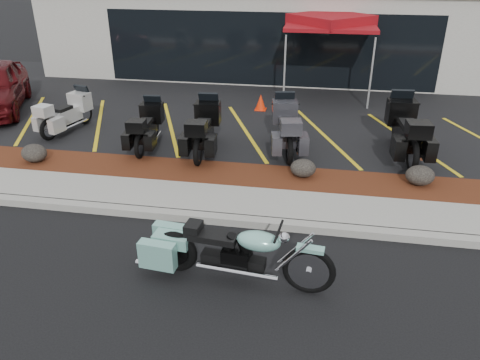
% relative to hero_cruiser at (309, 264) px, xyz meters
% --- Properties ---
extents(ground, '(90.00, 90.00, 0.00)m').
position_rel_hero_cruiser_xyz_m(ground, '(-2.00, 0.90, -0.54)').
color(ground, black).
rests_on(ground, ground).
extents(curb, '(24.00, 0.25, 0.15)m').
position_rel_hero_cruiser_xyz_m(curb, '(-2.00, 1.80, -0.46)').
color(curb, gray).
rests_on(curb, ground).
extents(sidewalk, '(24.00, 1.20, 0.15)m').
position_rel_hero_cruiser_xyz_m(sidewalk, '(-2.00, 2.50, -0.46)').
color(sidewalk, gray).
rests_on(sidewalk, ground).
extents(mulch_bed, '(24.00, 1.20, 0.16)m').
position_rel_hero_cruiser_xyz_m(mulch_bed, '(-2.00, 3.70, -0.46)').
color(mulch_bed, '#3D1D0D').
rests_on(mulch_bed, ground).
extents(upper_lot, '(26.00, 9.60, 0.15)m').
position_rel_hero_cruiser_xyz_m(upper_lot, '(-2.00, 9.10, -0.46)').
color(upper_lot, black).
rests_on(upper_lot, ground).
extents(dealership_building, '(18.00, 8.16, 4.00)m').
position_rel_hero_cruiser_xyz_m(dealership_building, '(-2.00, 15.37, 1.47)').
color(dealership_building, '#ABA79A').
rests_on(dealership_building, ground).
extents(boulder_left, '(0.61, 0.51, 0.43)m').
position_rel_hero_cruiser_xyz_m(boulder_left, '(-6.65, 3.54, -0.16)').
color(boulder_left, black).
rests_on(boulder_left, mulch_bed).
extents(boulder_mid, '(0.57, 0.48, 0.41)m').
position_rel_hero_cruiser_xyz_m(boulder_mid, '(-0.27, 3.80, -0.17)').
color(boulder_mid, black).
rests_on(boulder_mid, mulch_bed).
extents(boulder_right, '(0.61, 0.51, 0.43)m').
position_rel_hero_cruiser_xyz_m(boulder_right, '(2.23, 3.82, -0.16)').
color(boulder_right, black).
rests_on(boulder_right, mulch_bed).
extents(hero_cruiser, '(3.10, 1.07, 1.07)m').
position_rel_hero_cruiser_xyz_m(hero_cruiser, '(0.00, 0.00, 0.00)').
color(hero_cruiser, '#7BBFB0').
rests_on(hero_cruiser, ground).
extents(touring_white, '(1.20, 2.10, 1.15)m').
position_rel_hero_cruiser_xyz_m(touring_white, '(-6.73, 6.34, 0.19)').
color(touring_white, beige).
rests_on(touring_white, upper_lot).
extents(touring_black_front, '(0.93, 2.06, 1.17)m').
position_rel_hero_cruiser_xyz_m(touring_black_front, '(-4.37, 5.65, 0.20)').
color(touring_black_front, black).
rests_on(touring_black_front, upper_lot).
extents(touring_black_mid, '(1.00, 2.29, 1.31)m').
position_rel_hero_cruiser_xyz_m(touring_black_mid, '(-2.85, 5.65, 0.27)').
color(touring_black_mid, black).
rests_on(touring_black_mid, upper_lot).
extents(touring_grey, '(1.24, 2.38, 1.32)m').
position_rel_hero_cruiser_xyz_m(touring_grey, '(-0.91, 6.07, 0.27)').
color(touring_grey, '#303036').
rests_on(touring_grey, upper_lot).
extents(touring_black_rear, '(1.11, 2.53, 1.44)m').
position_rel_hero_cruiser_xyz_m(touring_black_rear, '(2.04, 6.32, 0.33)').
color(touring_black_rear, black).
rests_on(touring_black_rear, upper_lot).
extents(traffic_cone, '(0.44, 0.44, 0.50)m').
position_rel_hero_cruiser_xyz_m(traffic_cone, '(-1.85, 8.55, -0.14)').
color(traffic_cone, red).
rests_on(traffic_cone, upper_lot).
extents(popup_canopy, '(3.73, 3.73, 2.70)m').
position_rel_hero_cruiser_xyz_m(popup_canopy, '(0.17, 10.61, 2.07)').
color(popup_canopy, silver).
rests_on(popup_canopy, upper_lot).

